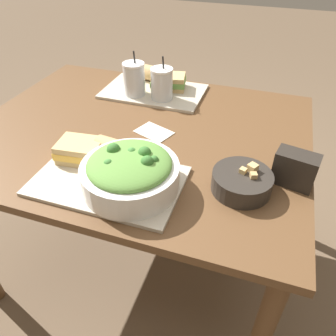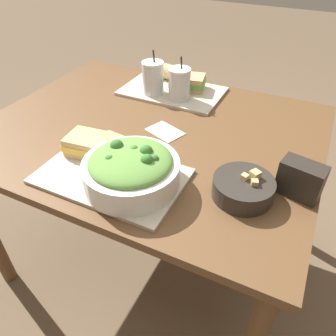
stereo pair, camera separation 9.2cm
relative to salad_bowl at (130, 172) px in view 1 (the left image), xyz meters
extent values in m
plane|color=brown|center=(-0.11, 0.32, -0.83)|extent=(12.00, 12.00, 0.00)
cube|color=brown|center=(-0.11, 0.32, -0.08)|extent=(1.26, 1.00, 0.03)
cylinder|color=brown|center=(-0.68, 0.76, -0.46)|extent=(0.06, 0.06, 0.73)
cylinder|color=brown|center=(0.46, 0.76, -0.46)|extent=(0.06, 0.06, 0.73)
cube|color=#BCB29E|center=(-0.08, 0.01, -0.06)|extent=(0.45, 0.28, 0.01)
cube|color=#BCB29E|center=(-0.17, 0.64, -0.06)|extent=(0.45, 0.28, 0.01)
cylinder|color=white|center=(0.00, 0.00, -0.02)|extent=(0.28, 0.28, 0.08)
ellipsoid|color=#5B8E3D|center=(0.00, 0.00, 0.03)|extent=(0.24, 0.24, 0.05)
sphere|color=#38702D|center=(0.03, 0.03, 0.05)|extent=(0.04, 0.04, 0.04)
sphere|color=#38702D|center=(-0.06, 0.02, 0.05)|extent=(0.04, 0.04, 0.04)
sphere|color=#427F38|center=(-0.01, 0.03, 0.04)|extent=(0.03, 0.03, 0.03)
sphere|color=#427F38|center=(-0.05, -0.04, 0.04)|extent=(0.03, 0.03, 0.03)
sphere|color=#38702D|center=(0.05, 0.00, 0.05)|extent=(0.04, 0.04, 0.04)
sphere|color=#38702D|center=(0.07, 0.02, 0.04)|extent=(0.03, 0.03, 0.03)
cube|color=beige|center=(0.03, 0.06, 0.04)|extent=(0.06, 0.06, 0.01)
cube|color=beige|center=(-0.01, 0.03, 0.04)|extent=(0.06, 0.05, 0.01)
cube|color=beige|center=(0.02, -0.01, 0.04)|extent=(0.06, 0.06, 0.01)
cylinder|color=#2D2823|center=(0.31, 0.10, -0.04)|extent=(0.18, 0.18, 0.06)
cylinder|color=brown|center=(0.31, 0.10, -0.01)|extent=(0.16, 0.16, 0.01)
cube|color=tan|center=(0.31, 0.11, 0.00)|extent=(0.02, 0.02, 0.02)
cube|color=tan|center=(0.34, 0.10, 0.00)|extent=(0.02, 0.02, 0.02)
cube|color=tan|center=(0.33, 0.13, 0.00)|extent=(0.03, 0.03, 0.02)
cube|color=tan|center=(-0.21, 0.07, -0.04)|extent=(0.15, 0.12, 0.02)
cube|color=#EFB742|center=(-0.21, 0.07, -0.02)|extent=(0.15, 0.12, 0.02)
cube|color=tan|center=(-0.21, 0.07, 0.00)|extent=(0.15, 0.12, 0.02)
cylinder|color=tan|center=(-0.08, 0.11, -0.02)|extent=(0.18, 0.09, 0.07)
cylinder|color=beige|center=(0.00, 0.09, -0.02)|extent=(0.01, 0.07, 0.07)
cube|color=tan|center=(-0.12, 0.68, -0.04)|extent=(0.17, 0.13, 0.02)
cube|color=#6B9E47|center=(-0.12, 0.68, -0.02)|extent=(0.17, 0.13, 0.02)
cube|color=tan|center=(-0.12, 0.68, 0.00)|extent=(0.17, 0.13, 0.02)
cylinder|color=tan|center=(-0.22, 0.74, -0.02)|extent=(0.16, 0.10, 0.07)
cylinder|color=beige|center=(-0.15, 0.73, -0.02)|extent=(0.02, 0.06, 0.07)
cylinder|color=silver|center=(-0.23, 0.58, 0.01)|extent=(0.09, 0.09, 0.13)
cylinder|color=black|center=(-0.23, 0.58, 0.00)|extent=(0.08, 0.08, 0.11)
cylinder|color=white|center=(-0.23, 0.58, 0.08)|extent=(0.09, 0.09, 0.01)
cylinder|color=black|center=(-0.23, 0.58, 0.11)|extent=(0.01, 0.02, 0.06)
cylinder|color=silver|center=(-0.11, 0.58, 0.01)|extent=(0.09, 0.09, 0.12)
cylinder|color=#701E47|center=(-0.11, 0.58, 0.00)|extent=(0.08, 0.08, 0.10)
cylinder|color=white|center=(-0.11, 0.58, 0.07)|extent=(0.09, 0.09, 0.01)
cylinder|color=black|center=(-0.10, 0.58, 0.10)|extent=(0.01, 0.02, 0.06)
cube|color=#28231E|center=(0.45, 0.18, -0.01)|extent=(0.13, 0.09, 0.11)
cube|color=silver|center=(-0.05, 0.32, -0.07)|extent=(0.16, 0.13, 0.00)
camera|label=1|loc=(0.34, -0.66, 0.59)|focal=35.00mm
camera|label=2|loc=(0.42, -0.62, 0.59)|focal=35.00mm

